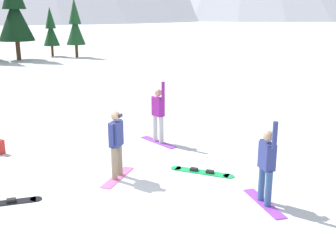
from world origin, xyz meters
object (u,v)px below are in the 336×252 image
(snowboarder_background, at_px, (158,114))
(pine_tree_broad, at_px, (51,30))
(snowboarder_midground, at_px, (116,143))
(pine_tree_twin, at_px, (14,11))
(loose_snowboard_far_spare, at_px, (0,203))
(pine_tree_leaning, at_px, (75,25))
(loose_snowboard_near_left, at_px, (202,172))
(snowboarder_foreground, at_px, (266,165))

(snowboarder_background, distance_m, pine_tree_broad, 27.50)
(snowboarder_midground, xyz_separation_m, pine_tree_twin, (-6.58, 27.30, 3.05))
(snowboarder_midground, distance_m, pine_tree_broad, 29.97)
(snowboarder_background, relative_size, loose_snowboard_far_spare, 1.12)
(loose_snowboard_far_spare, relative_size, pine_tree_leaning, 0.36)
(loose_snowboard_near_left, bearing_deg, snowboarder_midground, 178.66)
(loose_snowboard_far_spare, relative_size, pine_tree_twin, 0.25)
(pine_tree_broad, bearing_deg, pine_tree_leaning, -29.14)
(pine_tree_broad, bearing_deg, loose_snowboard_near_left, -78.10)
(snowboarder_background, xyz_separation_m, loose_snowboard_near_left, (0.75, -2.81, -0.96))
(snowboarder_foreground, xyz_separation_m, pine_tree_twin, (-9.78, 29.43, 3.07))
(pine_tree_broad, xyz_separation_m, pine_tree_twin, (-2.60, -2.37, 1.62))
(snowboarder_midground, relative_size, snowboarder_background, 0.87)
(loose_snowboard_far_spare, distance_m, pine_tree_broad, 30.84)
(snowboarder_foreground, height_order, loose_snowboard_near_left, snowboarder_foreground)
(pine_tree_broad, bearing_deg, pine_tree_twin, -137.68)
(loose_snowboard_far_spare, distance_m, pine_tree_leaning, 29.63)
(snowboarder_background, height_order, loose_snowboard_near_left, snowboarder_background)
(snowboarder_background, xyz_separation_m, pine_tree_twin, (-8.12, 24.54, 3.03))
(loose_snowboard_near_left, xyz_separation_m, pine_tree_broad, (-6.26, 29.72, 2.37))
(snowboarder_background, relative_size, pine_tree_leaning, 0.40)
(snowboarder_foreground, relative_size, snowboarder_background, 0.97)
(loose_snowboard_near_left, height_order, loose_snowboard_far_spare, same)
(pine_tree_twin, bearing_deg, pine_tree_broad, 42.32)
(loose_snowboard_near_left, relative_size, loose_snowboard_far_spare, 0.90)
(pine_tree_twin, distance_m, pine_tree_leaning, 5.10)
(loose_snowboard_far_spare, xyz_separation_m, pine_tree_twin, (-3.85, 28.35, 3.99))
(pine_tree_leaning, bearing_deg, loose_snowboard_near_left, -81.91)
(pine_tree_broad, height_order, pine_tree_leaning, pine_tree_leaning)
(loose_snowboard_far_spare, relative_size, pine_tree_broad, 0.42)
(loose_snowboard_far_spare, bearing_deg, pine_tree_twin, 97.73)
(loose_snowboard_near_left, distance_m, loose_snowboard_far_spare, 5.11)
(snowboarder_background, bearing_deg, loose_snowboard_near_left, -75.12)
(snowboarder_foreground, xyz_separation_m, pine_tree_broad, (-7.18, 31.79, 1.44))
(loose_snowboard_near_left, bearing_deg, loose_snowboard_far_spare, -168.70)
(snowboarder_background, distance_m, pine_tree_leaning, 25.95)
(loose_snowboard_near_left, height_order, pine_tree_leaning, pine_tree_leaning)
(snowboarder_midground, bearing_deg, pine_tree_broad, 97.64)
(pine_tree_leaning, bearing_deg, loose_snowboard_far_spare, -91.88)
(loose_snowboard_far_spare, bearing_deg, snowboarder_midground, 21.11)
(loose_snowboard_far_spare, xyz_separation_m, pine_tree_leaning, (0.97, 29.49, 2.77))
(pine_tree_broad, xyz_separation_m, pine_tree_leaning, (2.21, -1.23, 0.40))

